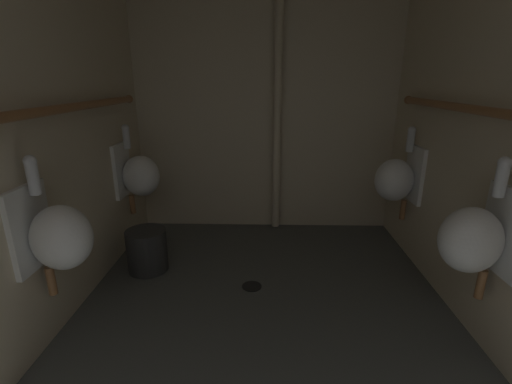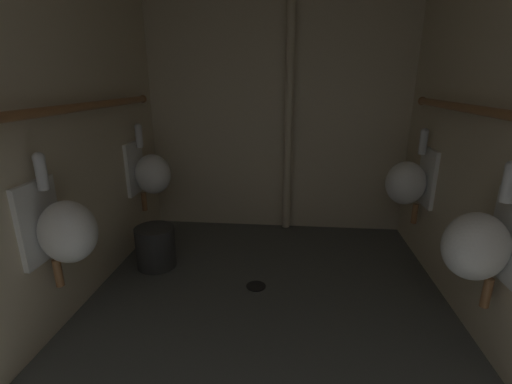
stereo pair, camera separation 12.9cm
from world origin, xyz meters
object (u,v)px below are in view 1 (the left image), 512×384
floor_drain (252,286)px  waste_bin (147,250)px  urinal_left_far (139,175)px  urinal_right_far (397,179)px  urinal_right_mid (475,238)px  standpipe_back_wall (278,104)px  urinal_left_mid (58,235)px

floor_drain → waste_bin: size_ratio=0.43×
urinal_left_far → urinal_right_far: 2.10m
urinal_right_mid → urinal_right_far: size_ratio=1.00×
urinal_right_far → urinal_right_mid: bearing=-90.0°
urinal_left_far → urinal_right_far: same height
standpipe_back_wall → urinal_left_mid: bearing=-125.1°
urinal_left_far → waste_bin: size_ratio=2.33×
urinal_right_far → waste_bin: size_ratio=2.33×
urinal_left_far → floor_drain: (0.96, -0.62, -0.65)m
urinal_left_mid → urinal_left_far: (0.00, 1.21, 0.00)m
floor_drain → waste_bin: 0.85m
urinal_right_far → waste_bin: bearing=-170.7°
urinal_right_far → floor_drain: bearing=-154.4°
urinal_left_far → floor_drain: 1.31m
urinal_left_mid → floor_drain: 1.30m
urinal_right_mid → standpipe_back_wall: 1.95m
urinal_left_far → urinal_right_mid: size_ratio=1.00×
urinal_left_mid → floor_drain: size_ratio=5.39×
urinal_left_far → waste_bin: 0.65m
urinal_left_far → urinal_right_mid: bearing=-29.4°
floor_drain → standpipe_back_wall: bearing=79.6°
urinal_left_mid → urinal_left_far: bearing=90.0°
urinal_left_far → floor_drain: urinal_left_far is taller
urinal_right_mid → waste_bin: (-1.94, 0.79, -0.49)m
urinal_left_mid → urinal_right_far: size_ratio=1.00×
urinal_left_mid → urinal_right_mid: bearing=0.7°
urinal_left_far → standpipe_back_wall: 1.35m
urinal_right_far → urinal_left_far: bearing=177.9°
urinal_right_mid → waste_bin: bearing=157.9°
urinal_left_far → urinal_right_mid: (2.10, -1.18, 0.00)m
urinal_left_far → urinal_right_far: size_ratio=1.00×
urinal_left_far → standpipe_back_wall: size_ratio=0.32×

